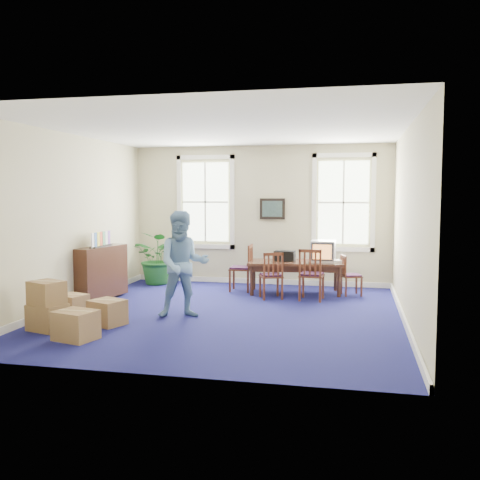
% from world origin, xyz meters
% --- Properties ---
extents(floor, '(6.50, 6.50, 0.00)m').
position_xyz_m(floor, '(0.00, 0.00, 0.00)').
color(floor, navy).
rests_on(floor, ground).
extents(ceiling, '(6.50, 6.50, 0.00)m').
position_xyz_m(ceiling, '(0.00, 0.00, 3.20)').
color(ceiling, white).
rests_on(ceiling, ground).
extents(wall_back, '(6.50, 0.00, 6.50)m').
position_xyz_m(wall_back, '(0.00, 3.25, 1.60)').
color(wall_back, '#C5BC94').
rests_on(wall_back, ground).
extents(wall_front, '(6.50, 0.00, 6.50)m').
position_xyz_m(wall_front, '(0.00, -3.25, 1.60)').
color(wall_front, '#C5BC94').
rests_on(wall_front, ground).
extents(wall_left, '(0.00, 6.50, 6.50)m').
position_xyz_m(wall_left, '(-3.00, 0.00, 1.60)').
color(wall_left, '#C5BC94').
rests_on(wall_left, ground).
extents(wall_right, '(0.00, 6.50, 6.50)m').
position_xyz_m(wall_right, '(3.00, 0.00, 1.60)').
color(wall_right, '#C5BC94').
rests_on(wall_right, ground).
extents(baseboard_back, '(6.00, 0.04, 0.12)m').
position_xyz_m(baseboard_back, '(0.00, 3.22, 0.06)').
color(baseboard_back, white).
rests_on(baseboard_back, ground).
extents(baseboard_left, '(0.04, 6.50, 0.12)m').
position_xyz_m(baseboard_left, '(-2.97, 0.00, 0.06)').
color(baseboard_left, white).
rests_on(baseboard_left, ground).
extents(baseboard_right, '(0.04, 6.50, 0.12)m').
position_xyz_m(baseboard_right, '(2.97, 0.00, 0.06)').
color(baseboard_right, white).
rests_on(baseboard_right, ground).
extents(window_left, '(1.40, 0.12, 2.20)m').
position_xyz_m(window_left, '(-1.30, 3.23, 1.90)').
color(window_left, white).
rests_on(window_left, ground).
extents(window_right, '(1.40, 0.12, 2.20)m').
position_xyz_m(window_right, '(1.90, 3.23, 1.90)').
color(window_right, white).
rests_on(window_right, ground).
extents(wall_picture, '(0.58, 0.06, 0.48)m').
position_xyz_m(wall_picture, '(0.30, 3.20, 1.75)').
color(wall_picture, black).
rests_on(wall_picture, ground).
extents(conference_table, '(2.08, 1.15, 0.68)m').
position_xyz_m(conference_table, '(0.94, 2.21, 0.34)').
color(conference_table, '#412317').
rests_on(conference_table, ground).
extents(crt_tv, '(0.51, 0.55, 0.45)m').
position_xyz_m(crt_tv, '(1.52, 2.26, 0.90)').
color(crt_tv, '#B7B7BC').
rests_on(crt_tv, conference_table).
extents(game_console, '(0.24, 0.27, 0.06)m').
position_xyz_m(game_console, '(1.79, 2.21, 0.70)').
color(game_console, white).
rests_on(game_console, conference_table).
extents(equipment_bag, '(0.44, 0.30, 0.21)m').
position_xyz_m(equipment_bag, '(0.71, 2.26, 0.78)').
color(equipment_bag, black).
rests_on(equipment_bag, conference_table).
extents(chair_near_left, '(0.55, 0.55, 0.94)m').
position_xyz_m(chair_near_left, '(0.53, 1.54, 0.47)').
color(chair_near_left, maroon).
rests_on(chair_near_left, ground).
extents(chair_near_right, '(0.50, 0.50, 1.03)m').
position_xyz_m(chair_near_right, '(1.34, 1.54, 0.51)').
color(chair_near_right, maroon).
rests_on(chair_near_right, ground).
extents(chair_end_left, '(0.46, 0.46, 1.01)m').
position_xyz_m(chair_end_left, '(-0.23, 2.21, 0.50)').
color(chair_end_left, maroon).
rests_on(chair_end_left, ground).
extents(chair_end_right, '(0.47, 0.47, 0.84)m').
position_xyz_m(chair_end_right, '(2.11, 2.21, 0.42)').
color(chair_end_right, maroon).
rests_on(chair_end_right, ground).
extents(man, '(1.07, 0.96, 1.81)m').
position_xyz_m(man, '(-0.67, -0.38, 0.91)').
color(man, '#6D96BF').
rests_on(man, ground).
extents(credenza, '(0.60, 1.34, 1.02)m').
position_xyz_m(credenza, '(-2.75, 0.72, 0.51)').
color(credenza, '#412317').
rests_on(credenza, ground).
extents(brochure_rack, '(0.40, 0.70, 0.31)m').
position_xyz_m(brochure_rack, '(-2.73, 0.72, 1.17)').
color(brochure_rack, '#99999E').
rests_on(brochure_rack, credenza).
extents(potted_plant, '(1.37, 1.29, 1.22)m').
position_xyz_m(potted_plant, '(-2.26, 2.66, 0.61)').
color(potted_plant, '#19531D').
rests_on(potted_plant, ground).
extents(cardboard_boxes, '(1.76, 1.76, 0.80)m').
position_xyz_m(cardboard_boxes, '(-2.25, -1.56, 0.40)').
color(cardboard_boxes, '#9C7447').
rests_on(cardboard_boxes, ground).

